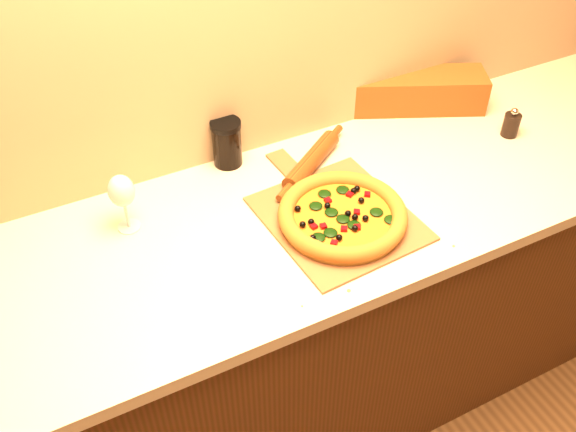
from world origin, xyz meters
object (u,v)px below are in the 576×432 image
(pizza_peel, at_px, (335,215))
(dark_jar, at_px, (227,143))
(rolling_pin, at_px, (311,161))
(pepper_grinder, at_px, (511,124))
(wine_glass, at_px, (122,192))
(pizza, at_px, (343,215))

(pizza_peel, relative_size, dark_jar, 3.90)
(rolling_pin, height_order, dark_jar, dark_jar)
(dark_jar, bearing_deg, rolling_pin, -33.03)
(pepper_grinder, distance_m, wine_glass, 1.18)
(rolling_pin, bearing_deg, dark_jar, 146.97)
(pizza, bearing_deg, wine_glass, 154.31)
(pepper_grinder, distance_m, dark_jar, 0.87)
(pizza_peel, height_order, wine_glass, wine_glass)
(rolling_pin, relative_size, wine_glass, 1.95)
(rolling_pin, height_order, wine_glass, wine_glass)
(pizza_peel, bearing_deg, pepper_grinder, 3.00)
(pizza_peel, xyz_separation_m, rolling_pin, (0.04, 0.21, 0.02))
(pepper_grinder, relative_size, wine_glass, 0.57)
(pizza, height_order, dark_jar, dark_jar)
(pizza, xyz_separation_m, wine_glass, (-0.50, 0.24, 0.09))
(pepper_grinder, bearing_deg, dark_jar, 162.44)
(pizza_peel, distance_m, pizza, 0.04)
(wine_glass, bearing_deg, pepper_grinder, -6.08)
(pizza, bearing_deg, pizza_peel, 91.83)
(pizza, height_order, pepper_grinder, pepper_grinder)
(rolling_pin, distance_m, wine_glass, 0.55)
(pizza, relative_size, pepper_grinder, 3.51)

